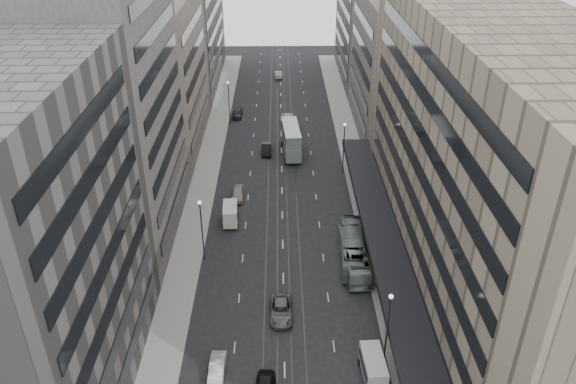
{
  "coord_description": "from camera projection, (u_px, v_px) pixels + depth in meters",
  "views": [
    {
      "loc": [
        -0.3,
        -44.3,
        41.51
      ],
      "look_at": [
        0.71,
        17.23,
        6.43
      ],
      "focal_mm": 35.0,
      "sensor_mm": 36.0,
      "label": 1
    }
  ],
  "objects": [
    {
      "name": "building_left_d",
      "position": [
        180.0,
        20.0,
        120.42
      ],
      "size": [
        15.0,
        38.0,
        28.0
      ],
      "primitive_type": "cube",
      "color": "#5B5752",
      "rests_on": "ground"
    },
    {
      "name": "panel_van",
      "position": [
        230.0,
        214.0,
        75.74
      ],
      "size": [
        2.27,
        4.3,
        2.65
      ],
      "rotation": [
        0.0,
        0.0,
        0.05
      ],
      "color": "beige",
      "rests_on": "ground"
    },
    {
      "name": "building_left_b",
      "position": [
        102.0,
        109.0,
        66.82
      ],
      "size": [
        15.0,
        26.0,
        34.0
      ],
      "primitive_type": "cube",
      "color": "#43403A",
      "rests_on": "ground"
    },
    {
      "name": "double_decker",
      "position": [
        291.0,
        139.0,
        93.74
      ],
      "size": [
        3.39,
        9.37,
        5.04
      ],
      "rotation": [
        0.0,
        0.0,
        0.07
      ],
      "color": "gray",
      "rests_on": "ground"
    },
    {
      "name": "bus_far",
      "position": [
        352.0,
        247.0,
        68.69
      ],
      "size": [
        3.71,
        11.54,
        3.16
      ],
      "primitive_type": "imported",
      "rotation": [
        0.0,
        0.0,
        3.05
      ],
      "color": "gray",
      "rests_on": "ground"
    },
    {
      "name": "building_left_a",
      "position": [
        13.0,
        258.0,
        44.36
      ],
      "size": [
        15.0,
        28.0,
        30.0
      ],
      "primitive_type": "cube",
      "color": "#5B5752",
      "rests_on": "ground"
    },
    {
      "name": "sedan_6",
      "position": [
        288.0,
        118.0,
        107.21
      ],
      "size": [
        2.55,
        5.34,
        1.47
      ],
      "primitive_type": "imported",
      "rotation": [
        0.0,
        0.0,
        3.12
      ],
      "color": "#B5B5B1",
      "rests_on": "ground"
    },
    {
      "name": "building_right_mid",
      "position": [
        403.0,
        66.0,
        98.57
      ],
      "size": [
        15.0,
        28.0,
        24.0
      ],
      "primitive_type": "cube",
      "color": "#43403A",
      "rests_on": "ground"
    },
    {
      "name": "sedan_4",
      "position": [
        238.0,
        194.0,
        81.84
      ],
      "size": [
        1.86,
        4.59,
        1.56
      ],
      "primitive_type": "imported",
      "rotation": [
        0.0,
        0.0,
        0.0
      ],
      "color": "gray",
      "rests_on": "ground"
    },
    {
      "name": "sidewalk_right",
      "position": [
        355.0,
        164.0,
        91.75
      ],
      "size": [
        4.0,
        125.0,
        0.15
      ],
      "primitive_type": "cube",
      "color": "gray",
      "rests_on": "ground"
    },
    {
      "name": "ground",
      "position": [
        284.0,
        326.0,
        59.04
      ],
      "size": [
        220.0,
        220.0,
        0.0
      ],
      "primitive_type": "plane",
      "color": "black",
      "rests_on": "ground"
    },
    {
      "name": "sedan_9",
      "position": [
        278.0,
        74.0,
        130.34
      ],
      "size": [
        1.79,
        4.55,
        1.47
      ],
      "primitive_type": "imported",
      "rotation": [
        0.0,
        0.0,
        3.19
      ],
      "color": "#B5A796",
      "rests_on": "ground"
    },
    {
      "name": "sedan_8",
      "position": [
        237.0,
        113.0,
        109.28
      ],
      "size": [
        2.06,
        4.65,
        1.56
      ],
      "primitive_type": "imported",
      "rotation": [
        0.0,
        0.0,
        -0.05
      ],
      "color": "#28292B",
      "rests_on": "ground"
    },
    {
      "name": "lamp_left_far",
      "position": [
        229.0,
        98.0,
        104.1
      ],
      "size": [
        0.44,
        0.44,
        8.32
      ],
      "color": "#262628",
      "rests_on": "ground"
    },
    {
      "name": "lamp_right_far",
      "position": [
        344.0,
        142.0,
        87.0
      ],
      "size": [
        0.44,
        0.44,
        8.32
      ],
      "color": "#262628",
      "rests_on": "ground"
    },
    {
      "name": "building_left_c",
      "position": [
        151.0,
        75.0,
        92.5
      ],
      "size": [
        15.0,
        28.0,
        25.0
      ],
      "primitive_type": "cube",
      "color": "#726558",
      "rests_on": "ground"
    },
    {
      "name": "sedan_1",
      "position": [
        217.0,
        368.0,
        53.14
      ],
      "size": [
        1.53,
        4.13,
        1.35
      ],
      "primitive_type": "imported",
      "rotation": [
        0.0,
        0.0,
        -0.03
      ],
      "color": "#BBBBB7",
      "rests_on": "ground"
    },
    {
      "name": "department_store",
      "position": [
        487.0,
        163.0,
        58.89
      ],
      "size": [
        19.2,
        60.0,
        30.0
      ],
      "color": "gray",
      "rests_on": "ground"
    },
    {
      "name": "vw_microbus",
      "position": [
        373.0,
        366.0,
        52.37
      ],
      "size": [
        2.34,
        4.75,
        2.51
      ],
      "rotation": [
        0.0,
        0.0,
        0.05
      ],
      "color": "slate",
      "rests_on": "ground"
    },
    {
      "name": "sedan_7",
      "position": [
        295.0,
        129.0,
        102.76
      ],
      "size": [
        2.16,
        4.99,
        1.43
      ],
      "primitive_type": "imported",
      "rotation": [
        0.0,
        0.0,
        3.11
      ],
      "color": "#505052",
      "rests_on": "ground"
    },
    {
      "name": "building_right_far",
      "position": [
        377.0,
        16.0,
        123.64
      ],
      "size": [
        15.0,
        32.0,
        28.0
      ],
      "primitive_type": "cube",
      "color": "#5B5752",
      "rests_on": "ground"
    },
    {
      "name": "lamp_right_near",
      "position": [
        388.0,
        321.0,
        52.26
      ],
      "size": [
        0.44,
        0.44,
        8.32
      ],
      "color": "#262628",
      "rests_on": "ground"
    },
    {
      "name": "bus_near",
      "position": [
        354.0,
        255.0,
        67.42
      ],
      "size": [
        2.94,
        11.07,
        3.06
      ],
      "primitive_type": "imported",
      "rotation": [
        0.0,
        0.0,
        3.18
      ],
      "color": "gray",
      "rests_on": "ground"
    },
    {
      "name": "sedan_2",
      "position": [
        281.0,
        310.0,
        60.11
      ],
      "size": [
        2.43,
        5.2,
        1.44
      ],
      "primitive_type": "imported",
      "rotation": [
        0.0,
        0.0,
        0.01
      ],
      "color": "#58585B",
      "rests_on": "ground"
    },
    {
      "name": "sidewalk_left",
      "position": [
        208.0,
        165.0,
        91.4
      ],
      "size": [
        4.0,
        125.0,
        0.15
      ],
      "primitive_type": "cube",
      "color": "gray",
      "rests_on": "ground"
    },
    {
      "name": "sedan_5",
      "position": [
        267.0,
        149.0,
        95.1
      ],
      "size": [
        1.65,
        4.59,
        1.5
      ],
      "primitive_type": "imported",
      "rotation": [
        0.0,
        0.0,
        0.01
      ],
      "color": "black",
      "rests_on": "ground"
    },
    {
      "name": "lamp_left_near",
      "position": [
        201.0,
        223.0,
        66.75
      ],
      "size": [
        0.44,
        0.44,
        8.32
      ],
      "color": "#262628",
      "rests_on": "ground"
    }
  ]
}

